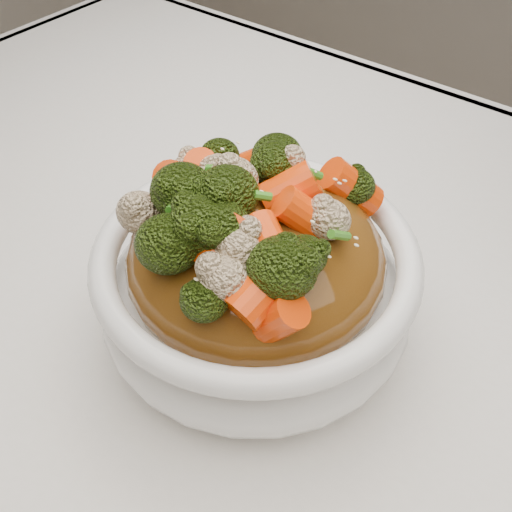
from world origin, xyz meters
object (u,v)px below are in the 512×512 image
Objects in this scene: bowl at (256,289)px; carrots at (256,184)px; broccoli at (256,185)px; dining_table at (271,492)px.

carrots is at bearing 0.00° from bowl.
bowl is 0.10m from broccoli.
dining_table is at bearing 100.14° from bowl.
broccoli reaches higher than bowl.
broccoli reaches higher than dining_table.
dining_table is 0.52m from broccoli.
bowl is at bearing 0.00° from broccoli.
carrots is 0.00m from broccoli.
broccoli is at bearing 0.00° from carrots.
dining_table is 0.42m from bowl.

